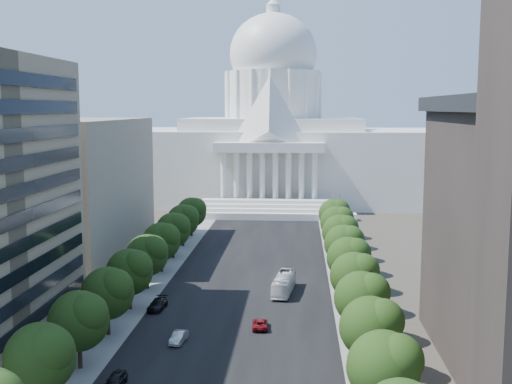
% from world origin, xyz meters
% --- Properties ---
extents(road_asphalt, '(30.00, 260.00, 0.01)m').
position_xyz_m(road_asphalt, '(0.00, 90.00, 0.00)').
color(road_asphalt, black).
rests_on(road_asphalt, ground).
extents(sidewalk_left, '(8.00, 260.00, 0.02)m').
position_xyz_m(sidewalk_left, '(-19.00, 90.00, 0.00)').
color(sidewalk_left, gray).
rests_on(sidewalk_left, ground).
extents(sidewalk_right, '(8.00, 260.00, 0.02)m').
position_xyz_m(sidewalk_right, '(19.00, 90.00, 0.00)').
color(sidewalk_right, gray).
rests_on(sidewalk_right, ground).
extents(capitol, '(120.00, 56.00, 73.00)m').
position_xyz_m(capitol, '(0.00, 184.89, 20.01)').
color(capitol, white).
rests_on(capitol, ground).
extents(office_block_left_far, '(38.00, 52.00, 30.00)m').
position_xyz_m(office_block_left_far, '(-48.00, 100.00, 15.00)').
color(office_block_left_far, gray).
rests_on(office_block_left_far, ground).
extents(tree_l_b, '(7.79, 7.60, 9.97)m').
position_xyz_m(tree_l_b, '(-17.66, 23.81, 6.45)').
color(tree_l_b, '#33261C').
rests_on(tree_l_b, ground).
extents(tree_l_c, '(7.79, 7.60, 9.97)m').
position_xyz_m(tree_l_c, '(-17.66, 35.81, 6.45)').
color(tree_l_c, '#33261C').
rests_on(tree_l_c, ground).
extents(tree_l_d, '(7.79, 7.60, 9.97)m').
position_xyz_m(tree_l_d, '(-17.66, 47.81, 6.45)').
color(tree_l_d, '#33261C').
rests_on(tree_l_d, ground).
extents(tree_l_e, '(7.79, 7.60, 9.97)m').
position_xyz_m(tree_l_e, '(-17.66, 59.81, 6.45)').
color(tree_l_e, '#33261C').
rests_on(tree_l_e, ground).
extents(tree_l_f, '(7.79, 7.60, 9.97)m').
position_xyz_m(tree_l_f, '(-17.66, 71.81, 6.45)').
color(tree_l_f, '#33261C').
rests_on(tree_l_f, ground).
extents(tree_l_g, '(7.79, 7.60, 9.97)m').
position_xyz_m(tree_l_g, '(-17.66, 83.81, 6.45)').
color(tree_l_g, '#33261C').
rests_on(tree_l_g, ground).
extents(tree_l_h, '(7.79, 7.60, 9.97)m').
position_xyz_m(tree_l_h, '(-17.66, 95.81, 6.45)').
color(tree_l_h, '#33261C').
rests_on(tree_l_h, ground).
extents(tree_l_i, '(7.79, 7.60, 9.97)m').
position_xyz_m(tree_l_i, '(-17.66, 107.81, 6.45)').
color(tree_l_i, '#33261C').
rests_on(tree_l_i, ground).
extents(tree_l_j, '(7.79, 7.60, 9.97)m').
position_xyz_m(tree_l_j, '(-17.66, 119.81, 6.45)').
color(tree_l_j, '#33261C').
rests_on(tree_l_j, ground).
extents(tree_r_b, '(7.79, 7.60, 9.97)m').
position_xyz_m(tree_r_b, '(18.34, 23.81, 6.45)').
color(tree_r_b, '#33261C').
rests_on(tree_r_b, ground).
extents(tree_r_c, '(7.79, 7.60, 9.97)m').
position_xyz_m(tree_r_c, '(18.34, 35.81, 6.45)').
color(tree_r_c, '#33261C').
rests_on(tree_r_c, ground).
extents(tree_r_d, '(7.79, 7.60, 9.97)m').
position_xyz_m(tree_r_d, '(18.34, 47.81, 6.45)').
color(tree_r_d, '#33261C').
rests_on(tree_r_d, ground).
extents(tree_r_e, '(7.79, 7.60, 9.97)m').
position_xyz_m(tree_r_e, '(18.34, 59.81, 6.45)').
color(tree_r_e, '#33261C').
rests_on(tree_r_e, ground).
extents(tree_r_f, '(7.79, 7.60, 9.97)m').
position_xyz_m(tree_r_f, '(18.34, 71.81, 6.45)').
color(tree_r_f, '#33261C').
rests_on(tree_r_f, ground).
extents(tree_r_g, '(7.79, 7.60, 9.97)m').
position_xyz_m(tree_r_g, '(18.34, 83.81, 6.45)').
color(tree_r_g, '#33261C').
rests_on(tree_r_g, ground).
extents(tree_r_h, '(7.79, 7.60, 9.97)m').
position_xyz_m(tree_r_h, '(18.34, 95.81, 6.45)').
color(tree_r_h, '#33261C').
rests_on(tree_r_h, ground).
extents(tree_r_i, '(7.79, 7.60, 9.97)m').
position_xyz_m(tree_r_i, '(18.34, 107.81, 6.45)').
color(tree_r_i, '#33261C').
rests_on(tree_r_i, ground).
extents(tree_r_j, '(7.79, 7.60, 9.97)m').
position_xyz_m(tree_r_j, '(18.34, 119.81, 6.45)').
color(tree_r_j, '#33261C').
rests_on(tree_r_j, ground).
extents(streetlight_b, '(2.61, 0.44, 9.00)m').
position_xyz_m(streetlight_b, '(19.90, 35.00, 5.82)').
color(streetlight_b, gray).
rests_on(streetlight_b, ground).
extents(streetlight_c, '(2.61, 0.44, 9.00)m').
position_xyz_m(streetlight_c, '(19.90, 60.00, 5.82)').
color(streetlight_c, gray).
rests_on(streetlight_c, ground).
extents(streetlight_d, '(2.61, 0.44, 9.00)m').
position_xyz_m(streetlight_d, '(19.90, 85.00, 5.82)').
color(streetlight_d, gray).
rests_on(streetlight_d, ground).
extents(streetlight_e, '(2.61, 0.44, 9.00)m').
position_xyz_m(streetlight_e, '(19.90, 110.00, 5.82)').
color(streetlight_e, gray).
rests_on(streetlight_e, ground).
extents(streetlight_f, '(2.61, 0.44, 9.00)m').
position_xyz_m(streetlight_f, '(19.90, 135.00, 5.82)').
color(streetlight_f, gray).
rests_on(streetlight_f, ground).
extents(car_dark_a, '(2.09, 4.80, 1.61)m').
position_xyz_m(car_dark_a, '(-12.00, 30.87, 0.81)').
color(car_dark_a, black).
rests_on(car_dark_a, ground).
extents(car_silver, '(2.14, 4.73, 1.50)m').
position_xyz_m(car_silver, '(-7.30, 45.58, 0.75)').
color(car_silver, '#B3B8BC').
rests_on(car_silver, ground).
extents(car_red, '(2.55, 5.01, 1.36)m').
position_xyz_m(car_red, '(3.65, 52.14, 0.68)').
color(car_red, maroon).
rests_on(car_red, ground).
extents(car_dark_b, '(2.74, 5.82, 1.64)m').
position_xyz_m(car_dark_b, '(-13.50, 60.01, 0.82)').
color(car_dark_b, black).
rests_on(car_dark_b, ground).
extents(city_bus, '(4.18, 12.18, 3.32)m').
position_xyz_m(city_bus, '(6.72, 70.90, 1.66)').
color(city_bus, silver).
rests_on(city_bus, ground).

